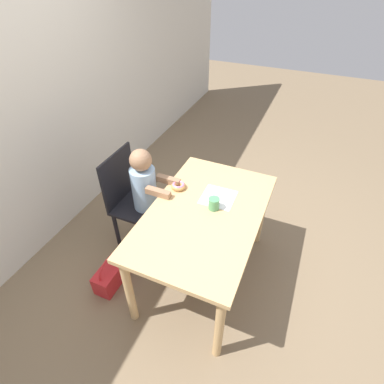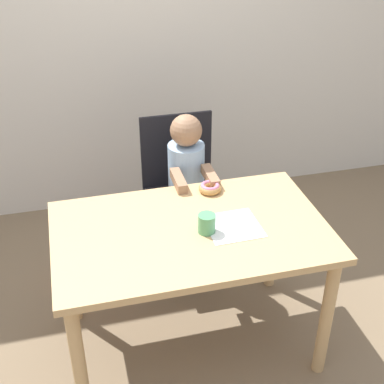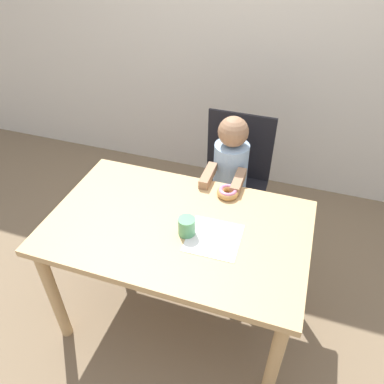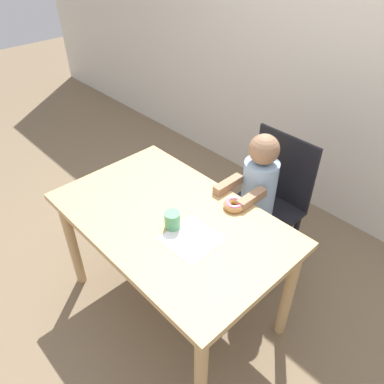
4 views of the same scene
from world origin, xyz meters
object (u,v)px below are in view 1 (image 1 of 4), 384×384
handbag (111,275)px  cup (214,204)px  donut (178,186)px  chair (134,201)px  child_figure (146,201)px

handbag → cup: 1.06m
donut → handbag: (-0.56, 0.37, -0.64)m
chair → child_figure: size_ratio=0.91×
chair → handbag: bearing=-176.3°
handbag → cup: size_ratio=3.38×
cup → child_figure: bearing=84.6°
child_figure → cup: 0.65m
child_figure → donut: child_figure is taller
donut → chair: bearing=97.6°
chair → handbag: size_ratio=3.08×
chair → cup: chair is taller
child_figure → handbag: (-0.51, 0.09, -0.44)m
chair → cup: (-0.06, -0.73, 0.27)m
handbag → cup: bearing=-57.4°
chair → cup: bearing=-94.5°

